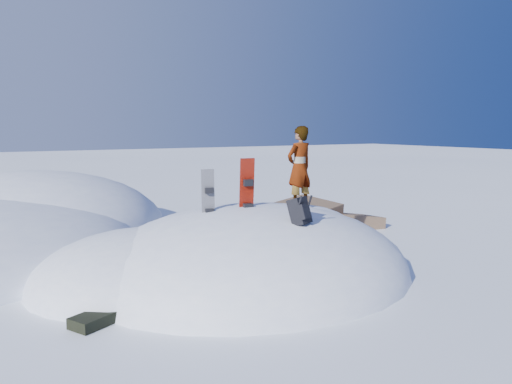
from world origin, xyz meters
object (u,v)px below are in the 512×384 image
snowboard_red (247,197)px  snowboard_dark (209,203)px  person (299,167)px  backpack (300,211)px

snowboard_red → snowboard_dark: bearing=174.2°
snowboard_dark → person: person is taller
snowboard_red → person: 1.80m
snowboard_red → backpack: (0.42, -1.30, -0.13)m
backpack → person: 2.27m
snowboard_dark → backpack: bearing=-37.0°
snowboard_red → snowboard_dark: (-0.79, 0.16, -0.08)m
snowboard_red → person: bearing=22.4°
snowboard_dark → person: bearing=21.0°
snowboard_red → person: person is taller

